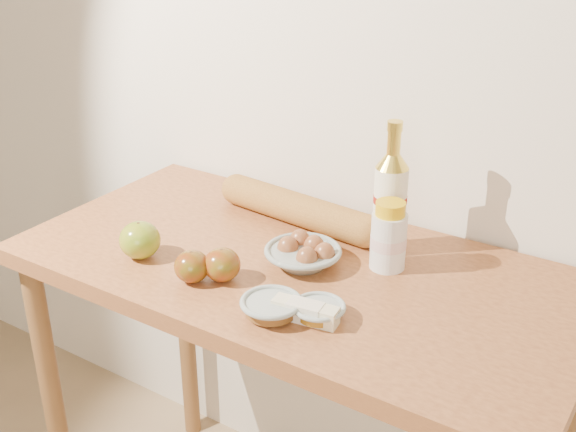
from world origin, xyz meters
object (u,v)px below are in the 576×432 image
object	(u,v)px
baguette	(297,209)
bourbon_bottle	(390,200)
table	(295,312)
cream_bottle	(389,238)
egg_bowl	(304,254)

from	to	relation	value
baguette	bourbon_bottle	bearing A→B (deg)	4.27
bourbon_bottle	baguette	size ratio (longest dim) A/B	0.64
table	baguette	world-z (taller)	baguette
bourbon_bottle	cream_bottle	bearing A→B (deg)	-56.65
bourbon_bottle	baguette	distance (m)	0.25
cream_bottle	egg_bowl	bearing A→B (deg)	-150.28
cream_bottle	egg_bowl	xyz separation A→B (m)	(-0.15, -0.08, -0.04)
table	egg_bowl	world-z (taller)	egg_bowl
bourbon_bottle	table	bearing A→B (deg)	-122.60
table	baguette	distance (m)	0.25
table	baguette	size ratio (longest dim) A/B	2.64
bourbon_bottle	cream_bottle	xyz separation A→B (m)	(0.03, -0.07, -0.05)
cream_bottle	baguette	distance (m)	0.28
cream_bottle	egg_bowl	distance (m)	0.18
table	bourbon_bottle	world-z (taller)	bourbon_bottle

